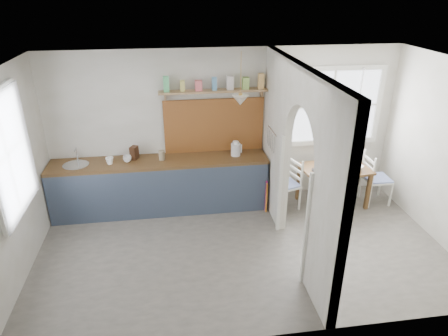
{
  "coord_description": "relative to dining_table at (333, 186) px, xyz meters",
  "views": [
    {
      "loc": [
        -0.94,
        -4.66,
        3.49
      ],
      "look_at": [
        -0.18,
        0.58,
        1.03
      ],
      "focal_mm": 32.0,
      "sensor_mm": 36.0,
      "label": 1
    }
  ],
  "objects": [
    {
      "name": "floor",
      "position": [
        -1.76,
        -1.05,
        -0.34
      ],
      "size": [
        5.8,
        3.2,
        0.01
      ],
      "primitive_type": "cube",
      "color": "slate",
      "rests_on": "ground"
    },
    {
      "name": "ceiling",
      "position": [
        -1.76,
        -1.05,
        2.26
      ],
      "size": [
        5.8,
        3.2,
        0.01
      ],
      "primitive_type": "cube",
      "color": "silver",
      "rests_on": "walls"
    },
    {
      "name": "walls",
      "position": [
        -1.76,
        -1.05,
        0.96
      ],
      "size": [
        5.81,
        3.21,
        2.6
      ],
      "color": "silver",
      "rests_on": "floor"
    },
    {
      "name": "partition",
      "position": [
        -1.06,
        -1.0,
        1.11
      ],
      "size": [
        0.12,
        3.2,
        2.6
      ],
      "color": "silver",
      "rests_on": "floor"
    },
    {
      "name": "kitchen_window",
      "position": [
        -4.63,
        -1.05,
        1.31
      ],
      "size": [
        0.1,
        1.16,
        1.5
      ],
      "primitive_type": null,
      "color": "white",
      "rests_on": "walls"
    },
    {
      "name": "nook_window",
      "position": [
        0.04,
        0.51,
        1.26
      ],
      "size": [
        1.76,
        0.1,
        1.3
      ],
      "primitive_type": null,
      "color": "white",
      "rests_on": "walls"
    },
    {
      "name": "counter",
      "position": [
        -2.89,
        0.27,
        0.11
      ],
      "size": [
        3.5,
        0.6,
        0.9
      ],
      "color": "#4A3519",
      "rests_on": "floor"
    },
    {
      "name": "sink",
      "position": [
        -4.19,
        0.25,
        0.55
      ],
      "size": [
        0.4,
        0.4,
        0.02
      ],
      "primitive_type": "cylinder",
      "color": "silver",
      "rests_on": "counter"
    },
    {
      "name": "backsplash",
      "position": [
        -1.97,
        0.52,
        1.01
      ],
      "size": [
        1.65,
        0.03,
        0.9
      ],
      "primitive_type": "cube",
      "color": "brown",
      "rests_on": "walls"
    },
    {
      "name": "shelf",
      "position": [
        -1.97,
        0.44,
        1.66
      ],
      "size": [
        1.75,
        0.2,
        0.21
      ],
      "color": "#A77C47",
      "rests_on": "walls"
    },
    {
      "name": "pendant_lamp",
      "position": [
        -1.61,
        0.1,
        1.54
      ],
      "size": [
        0.26,
        0.26,
        0.16
      ],
      "primitive_type": "cone",
      "color": "white",
      "rests_on": "ceiling"
    },
    {
      "name": "utensil_rail",
      "position": [
        -1.15,
        -0.15,
        1.11
      ],
      "size": [
        0.02,
        0.5,
        0.02
      ],
      "primitive_type": "cylinder",
      "rotation": [
        1.57,
        0.0,
        0.0
      ],
      "color": "silver",
      "rests_on": "partition"
    },
    {
      "name": "dining_table",
      "position": [
        0.0,
        0.0,
        0.0
      ],
      "size": [
        1.18,
        0.86,
        0.69
      ],
      "primitive_type": null,
      "rotation": [
        0.0,
        0.0,
        0.12
      ],
      "color": "#4A3519",
      "rests_on": "floor"
    },
    {
      "name": "chair_left",
      "position": [
        -0.85,
        -0.0,
        0.1
      ],
      "size": [
        0.51,
        0.51,
        0.9
      ],
      "primitive_type": null,
      "rotation": [
        0.0,
        0.0,
        -1.27
      ],
      "color": "silver",
      "rests_on": "floor"
    },
    {
      "name": "chair_right",
      "position": [
        0.77,
        -0.04,
        0.12
      ],
      "size": [
        0.43,
        0.43,
        0.92
      ],
      "primitive_type": null,
      "rotation": [
        0.0,
        0.0,
        1.56
      ],
      "color": "silver",
      "rests_on": "floor"
    },
    {
      "name": "kettle",
      "position": [
        -1.64,
        0.27,
        0.68
      ],
      "size": [
        0.22,
        0.18,
        0.25
      ],
      "primitive_type": null,
      "rotation": [
        0.0,
        0.0,
        -0.09
      ],
      "color": "silver",
      "rests_on": "counter"
    },
    {
      "name": "mug_a",
      "position": [
        -3.66,
        0.2,
        0.61
      ],
      "size": [
        0.16,
        0.16,
        0.11
      ],
      "primitive_type": "imported",
      "rotation": [
        0.0,
        0.0,
        -0.36
      ],
      "color": "white",
      "rests_on": "counter"
    },
    {
      "name": "mug_b",
      "position": [
        -3.4,
        0.26,
        0.61
      ],
      "size": [
        0.13,
        0.13,
        0.1
      ],
      "primitive_type": "imported",
      "rotation": [
        0.0,
        0.0,
        0.02
      ],
      "color": "white",
      "rests_on": "counter"
    },
    {
      "name": "knife_block",
      "position": [
        -3.29,
        0.36,
        0.66
      ],
      "size": [
        0.15,
        0.16,
        0.21
      ],
      "primitive_type": "cube",
      "rotation": [
        0.0,
        0.0,
        -0.43
      ],
      "color": "#3A2214",
      "rests_on": "counter"
    },
    {
      "name": "jar",
      "position": [
        -2.85,
        0.26,
        0.63
      ],
      "size": [
        0.13,
        0.13,
        0.16
      ],
      "primitive_type": "cylinder",
      "rotation": [
        0.0,
        0.0,
        0.39
      ],
      "color": "#8B7B5D",
      "rests_on": "counter"
    },
    {
      "name": "towel_magenta",
      "position": [
        -1.18,
        -0.07,
        -0.07
      ],
      "size": [
        0.02,
        0.03,
        0.56
      ],
      "primitive_type": "cube",
      "color": "#A41C69",
      "rests_on": "counter"
    },
    {
      "name": "towel_orange",
      "position": [
        -1.18,
        -0.11,
        -0.09
      ],
      "size": [
        0.02,
        0.03,
        0.56
      ],
      "primitive_type": "cube",
      "color": "orange",
      "rests_on": "counter"
    },
    {
      "name": "bowl",
      "position": [
        0.25,
        -0.1,
        0.38
      ],
      "size": [
        0.42,
        0.42,
        0.08
      ],
      "primitive_type": "imported",
      "rotation": [
        0.0,
        0.0,
        0.41
      ],
      "color": "white",
      "rests_on": "dining_table"
    },
    {
      "name": "table_cup",
      "position": [
        -0.17,
        -0.2,
        0.39
      ],
      "size": [
        0.13,
        0.13,
        0.09
      ],
      "primitive_type": "imported",
      "rotation": [
        0.0,
        0.0,
        0.32
      ],
      "color": "#58A65E",
      "rests_on": "dining_table"
    },
    {
      "name": "plate",
      "position": [
        -0.33,
        -0.06,
        0.35
      ],
      "size": [
        0.25,
        0.25,
        0.02
      ],
      "primitive_type": "cylinder",
      "rotation": [
        0.0,
        0.0,
        0.41
      ],
      "color": "black",
      "rests_on": "dining_table"
    },
    {
      "name": "vase",
      "position": [
        0.07,
        0.24,
        0.43
      ],
      "size": [
        0.18,
        0.18,
        0.18
      ],
      "primitive_type": "imported",
      "rotation": [
        0.0,
        0.0,
        0.08
      ],
      "color": "#664775",
      "rests_on": "dining_table"
    }
  ]
}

